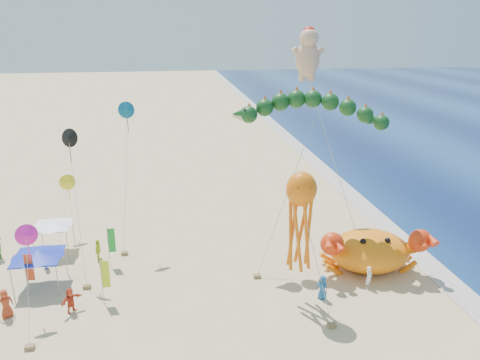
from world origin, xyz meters
The scene contains 11 objects.
ground centered at (0.00, 0.00, 0.00)m, with size 320.00×320.00×0.00m, color #D1B784.
foam_strip centered at (12.00, 0.00, 0.01)m, with size 320.00×320.00×0.00m, color silver.
crab_inflatable centered at (7.21, -0.79, 1.55)m, with size 8.03×5.33×3.52m.
dragon_kite centered at (3.32, 2.51, 11.08)m, with size 11.56×5.11×12.34m.
cherub_kite centered at (4.41, 7.58, 15.05)m, with size 4.68×6.49×17.11m.
octopus_kite centered at (0.86, -3.96, 6.12)m, with size 2.47×4.27×8.82m.
canopy_blue centered at (-16.17, 0.47, 2.44)m, with size 3.40×3.40×2.71m.
canopy_white centered at (-16.33, 5.69, 2.44)m, with size 3.00×3.00×2.71m.
feather_flags centered at (-14.94, 0.19, 2.01)m, with size 9.40×5.07×3.20m.
beachgoers centered at (-14.22, 0.67, 0.89)m, with size 27.30×10.34×1.88m.
small_kites centered at (-13.66, 3.58, 6.96)m, with size 6.98×15.07×11.69m.
Camera 1 is at (-6.98, -29.84, 17.20)m, focal length 35.00 mm.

